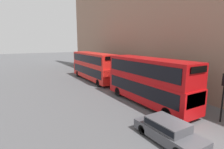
# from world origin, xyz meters

# --- Properties ---
(ground_plane) EXTENTS (200.00, 200.00, 0.00)m
(ground_plane) POSITION_xyz_m (0.00, 0.00, 0.00)
(ground_plane) COLOR #515154
(bus_leading) EXTENTS (2.59, 10.19, 4.44)m
(bus_leading) POSITION_xyz_m (1.60, 6.56, 2.44)
(bus_leading) COLOR #B20C0F
(bus_leading) RESTS_ON ground
(bus_second_in_queue) EXTENTS (2.59, 11.36, 4.29)m
(bus_second_in_queue) POSITION_xyz_m (1.60, 19.12, 2.37)
(bus_second_in_queue) COLOR red
(bus_second_in_queue) RESTS_ON ground
(car_dark_sedan) EXTENTS (1.80, 4.40, 1.32)m
(car_dark_sedan) POSITION_xyz_m (-1.80, 0.96, 0.70)
(car_dark_sedan) COLOR #47474C
(car_dark_sedan) RESTS_ON ground
(traffic_light) EXTENTS (0.30, 0.36, 3.70)m
(traffic_light) POSITION_xyz_m (3.64, 0.73, 2.67)
(traffic_light) COLOR black
(traffic_light) RESTS_ON ground
(pedestrian) EXTENTS (0.36, 0.36, 1.63)m
(pedestrian) POSITION_xyz_m (3.96, 19.94, 0.75)
(pedestrian) COLOR brown
(pedestrian) RESTS_ON ground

